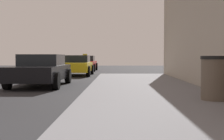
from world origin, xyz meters
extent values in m
cylinder|color=brown|center=(5.32, 3.94, 0.63)|extent=(0.67, 0.67, 0.96)
cylinder|color=black|center=(5.32, 3.94, 1.15)|extent=(0.70, 0.70, 0.08)
cube|color=black|center=(-0.06, 9.20, 0.54)|extent=(1.76, 4.46, 0.55)
cube|color=black|center=(-0.06, 9.43, 1.04)|extent=(1.55, 2.01, 0.45)
cylinder|color=black|center=(0.82, 7.78, 0.32)|extent=(0.22, 0.64, 0.64)
cylinder|color=black|center=(-0.94, 7.78, 0.32)|extent=(0.22, 0.64, 0.64)
cylinder|color=black|center=(0.82, 10.63, 0.32)|extent=(0.22, 0.64, 0.64)
cylinder|color=black|center=(-0.94, 10.63, 0.32)|extent=(0.22, 0.64, 0.64)
cube|color=yellow|center=(0.43, 16.63, 0.54)|extent=(1.77, 4.37, 0.55)
cube|color=black|center=(0.43, 16.85, 1.04)|extent=(1.56, 1.96, 0.45)
cylinder|color=black|center=(1.32, 15.23, 0.32)|extent=(0.22, 0.64, 0.64)
cylinder|color=black|center=(-0.46, 15.23, 0.32)|extent=(0.22, 0.64, 0.64)
cylinder|color=black|center=(1.32, 18.03, 0.32)|extent=(0.22, 0.64, 0.64)
cylinder|color=black|center=(-0.46, 18.03, 0.32)|extent=(0.22, 0.64, 0.64)
cube|color=red|center=(0.30, 23.41, 0.54)|extent=(1.75, 4.53, 0.55)
cube|color=black|center=(0.30, 23.64, 1.04)|extent=(1.54, 2.04, 0.45)
cube|color=yellow|center=(0.30, 23.64, 1.35)|extent=(0.36, 0.14, 0.16)
cylinder|color=black|center=(1.18, 21.96, 0.32)|extent=(0.22, 0.64, 0.64)
cylinder|color=black|center=(-0.58, 21.96, 0.32)|extent=(0.22, 0.64, 0.64)
cylinder|color=black|center=(1.18, 24.87, 0.32)|extent=(0.22, 0.64, 0.64)
cylinder|color=black|center=(-0.58, 24.87, 0.32)|extent=(0.22, 0.64, 0.64)
camera|label=1|loc=(2.98, -3.73, 1.17)|focal=51.96mm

